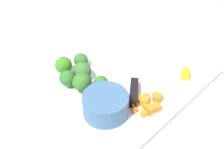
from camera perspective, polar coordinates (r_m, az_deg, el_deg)
ground_plane at (r=0.79m, az=0.00°, el=-1.20°), size 4.00×4.00×0.00m
cutting_board at (r=0.79m, az=0.00°, el=-0.88°), size 0.41×0.35×0.01m
prep_bowl at (r=0.69m, az=-1.09°, el=-5.10°), size 0.09×0.09×0.05m
chef_knife at (r=0.78m, az=3.87°, el=-0.34°), size 0.26×0.20×0.02m
carrot_dice_0 at (r=0.72m, az=5.66°, el=-5.29°), size 0.02×0.02×0.01m
carrot_dice_1 at (r=0.73m, az=7.68°, el=-3.93°), size 0.02×0.02×0.02m
carrot_dice_2 at (r=0.74m, az=2.04°, el=-3.50°), size 0.01×0.01×0.01m
carrot_dice_3 at (r=0.72m, az=3.67°, el=-4.87°), size 0.02×0.02×0.01m
carrot_dice_4 at (r=0.71m, az=7.44°, el=-5.46°), size 0.02×0.02×0.01m
carrot_dice_5 at (r=0.72m, az=5.49°, el=-4.47°), size 0.02×0.02×0.01m
carrot_dice_6 at (r=0.71m, az=6.42°, el=-5.91°), size 0.02×0.02×0.02m
carrot_dice_7 at (r=0.70m, az=5.36°, el=-6.57°), size 0.02×0.01×0.01m
carrot_dice_8 at (r=0.74m, az=5.87°, el=-3.68°), size 0.02×0.02×0.01m
carrot_dice_9 at (r=0.73m, az=4.55°, el=-4.08°), size 0.02×0.02×0.01m
carrot_dice_10 at (r=0.74m, az=7.42°, el=-3.40°), size 0.02×0.02×0.01m
carrot_dice_11 at (r=0.71m, az=3.83°, el=-6.07°), size 0.01×0.01×0.01m
pepper_dice_0 at (r=0.81m, az=12.24°, el=0.43°), size 0.02×0.02×0.01m
pepper_dice_1 at (r=0.80m, az=12.23°, el=-0.20°), size 0.02×0.02×0.02m
broccoli_floret_0 at (r=0.79m, az=-8.14°, el=1.55°), size 0.04×0.04×0.05m
broccoli_floret_1 at (r=0.74m, az=-5.06°, el=-1.31°), size 0.04×0.04×0.05m
broccoli_floret_2 at (r=0.81m, az=-5.24°, el=2.38°), size 0.03×0.03×0.04m
broccoli_floret_3 at (r=0.77m, az=-5.00°, el=0.55°), size 0.04×0.04×0.04m
broccoli_floret_4 at (r=0.75m, az=-1.87°, el=-1.44°), size 0.03×0.03×0.04m
broccoli_floret_5 at (r=0.76m, az=-7.50°, el=-0.64°), size 0.04×0.04×0.04m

